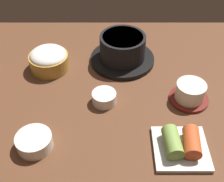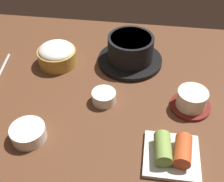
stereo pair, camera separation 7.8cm
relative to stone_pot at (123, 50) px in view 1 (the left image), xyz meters
The scene contains 7 objects.
dining_table 16.58cm from the stone_pot, 109.07° to the right, with size 100.00×76.00×2.00cm, color #56331E.
stone_pot is the anchor object (origin of this frame).
rice_bowl 21.79cm from the stone_pot, behind, with size 11.39×11.39×6.61cm.
tea_cup_with_saucer 24.21cm from the stone_pot, 45.00° to the right, with size 10.29×10.29×5.34cm.
banchan_cup_center 18.70cm from the stone_pot, 105.07° to the right, with size 6.31×6.31×3.09cm.
kimchi_plate 35.50cm from the stone_pot, 69.83° to the right, with size 12.13×12.13×4.70cm.
side_bowl_near 38.28cm from the stone_pot, 122.48° to the right, with size 8.19×8.19×3.26cm.
Camera 1 is at (2.05, -59.30, 57.57)cm, focal length 48.40 mm.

